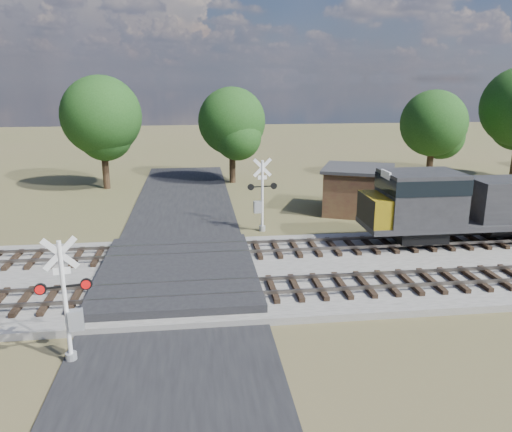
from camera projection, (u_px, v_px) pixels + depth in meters
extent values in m
plane|color=#50532C|center=(178.00, 283.00, 22.42)|extent=(160.00, 160.00, 0.00)
cube|color=gray|center=(387.00, 266.00, 24.03)|extent=(140.00, 10.00, 0.30)
cube|color=black|center=(178.00, 282.00, 22.41)|extent=(7.00, 60.00, 0.08)
cube|color=#262628|center=(178.00, 273.00, 22.81)|extent=(7.00, 9.00, 0.62)
cube|color=black|center=(225.00, 291.00, 20.64)|extent=(44.00, 2.60, 0.18)
cube|color=#605952|center=(417.00, 285.00, 20.84)|extent=(140.00, 0.08, 0.15)
cube|color=#605952|center=(403.00, 272.00, 22.22)|extent=(140.00, 0.08, 0.15)
cube|color=black|center=(219.00, 251.00, 25.42)|extent=(44.00, 2.60, 0.18)
cube|color=#605952|center=(375.00, 246.00, 25.63)|extent=(140.00, 0.08, 0.15)
cube|color=#605952|center=(366.00, 238.00, 27.00)|extent=(140.00, 0.08, 0.15)
cylinder|color=silver|center=(65.00, 303.00, 15.67)|extent=(0.14, 0.14, 4.13)
cylinder|color=#999C9E|center=(71.00, 357.00, 16.18)|extent=(0.37, 0.37, 0.31)
cube|color=silver|center=(60.00, 254.00, 15.23)|extent=(1.07, 0.24, 1.08)
cube|color=silver|center=(60.00, 254.00, 15.23)|extent=(1.07, 0.24, 1.08)
cube|color=silver|center=(62.00, 271.00, 15.38)|extent=(0.51, 0.12, 0.23)
cube|color=black|center=(64.00, 286.00, 15.52)|extent=(1.64, 0.36, 0.06)
cylinder|color=red|center=(40.00, 289.00, 15.33)|extent=(0.38, 0.17, 0.37)
cylinder|color=red|center=(86.00, 284.00, 15.71)|extent=(0.38, 0.17, 0.37)
cube|color=#999C9E|center=(76.00, 320.00, 15.91)|extent=(0.51, 0.39, 0.67)
cylinder|color=silver|center=(262.00, 196.00, 29.58)|extent=(0.15, 0.15, 4.30)
cylinder|color=#999C9E|center=(262.00, 228.00, 30.11)|extent=(0.39, 0.39, 0.32)
cube|color=silver|center=(262.00, 168.00, 29.12)|extent=(1.12, 0.16, 1.12)
cube|color=silver|center=(262.00, 168.00, 29.12)|extent=(1.12, 0.16, 1.12)
cube|color=silver|center=(262.00, 178.00, 29.28)|extent=(0.54, 0.09, 0.24)
cube|color=black|center=(262.00, 186.00, 29.42)|extent=(1.72, 0.25, 0.06)
cylinder|color=red|center=(274.00, 186.00, 29.58)|extent=(0.40, 0.15, 0.39)
cylinder|color=red|center=(251.00, 187.00, 29.27)|extent=(0.40, 0.15, 0.39)
cube|color=#999C9E|center=(258.00, 207.00, 29.69)|extent=(0.52, 0.37, 0.70)
cube|color=#46271E|center=(358.00, 191.00, 33.95)|extent=(5.50, 5.50, 2.94)
cube|color=#2C2C2E|center=(359.00, 169.00, 33.53)|extent=(6.05, 6.05, 0.21)
cylinder|color=black|center=(105.00, 161.00, 41.22)|extent=(0.56, 0.56, 4.61)
sphere|color=#163711|center=(101.00, 116.00, 40.24)|extent=(6.45, 6.45, 6.45)
cylinder|color=black|center=(232.00, 159.00, 43.71)|extent=(0.56, 0.56, 4.13)
sphere|color=#163711|center=(232.00, 121.00, 42.83)|extent=(5.78, 5.78, 5.78)
cylinder|color=black|center=(430.00, 161.00, 43.36)|extent=(0.56, 0.56, 4.02)
sphere|color=#163711|center=(434.00, 123.00, 42.51)|extent=(5.62, 5.62, 5.62)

